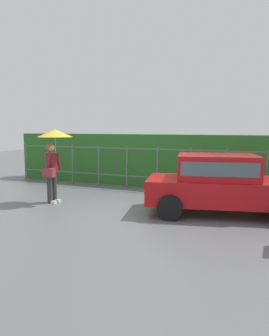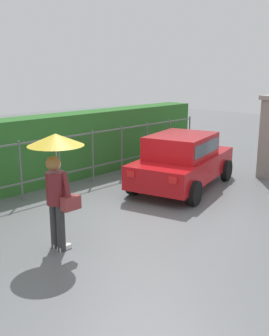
{
  "view_description": "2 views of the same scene",
  "coord_description": "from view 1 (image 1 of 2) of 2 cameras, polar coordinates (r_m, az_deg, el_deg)",
  "views": [
    {
      "loc": [
        3.36,
        -7.63,
        2.13
      ],
      "look_at": [
        -0.24,
        0.42,
        1.05
      ],
      "focal_mm": 34.84,
      "sensor_mm": 36.0,
      "label": 1
    },
    {
      "loc": [
        -6.39,
        -5.81,
        3.18
      ],
      "look_at": [
        -0.28,
        0.07,
        1.05
      ],
      "focal_mm": 42.65,
      "sensor_mm": 36.0,
      "label": 2
    }
  ],
  "objects": [
    {
      "name": "ground_plane",
      "position": [
        8.6,
        0.33,
        -7.33
      ],
      "size": [
        40.0,
        40.0,
        0.0
      ],
      "primitive_type": "plane",
      "color": "slate"
    },
    {
      "name": "hedge_row",
      "position": [
        11.89,
        5.5,
        1.28
      ],
      "size": [
        12.44,
        0.9,
        1.9
      ],
      "primitive_type": "cube",
      "color": "#2D6B28",
      "rests_on": "ground"
    },
    {
      "name": "car",
      "position": [
        8.36,
        14.81,
        -2.35
      ],
      "size": [
        3.99,
        2.56,
        1.48
      ],
      "rotation": [
        0.0,
        0.0,
        0.25
      ],
      "color": "#B71116",
      "rests_on": "ground"
    },
    {
      "name": "pedestrian",
      "position": [
        9.49,
        -14.01,
        3.33
      ],
      "size": [
        0.99,
        0.99,
        2.09
      ],
      "rotation": [
        0.0,
        0.0,
        -0.01
      ],
      "color": "#333333",
      "rests_on": "ground"
    },
    {
      "name": "fence_section",
      "position": [
        11.05,
        3.99,
        0.21
      ],
      "size": [
        11.49,
        0.05,
        1.5
      ],
      "color": "#59605B",
      "rests_on": "ground"
    }
  ]
}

